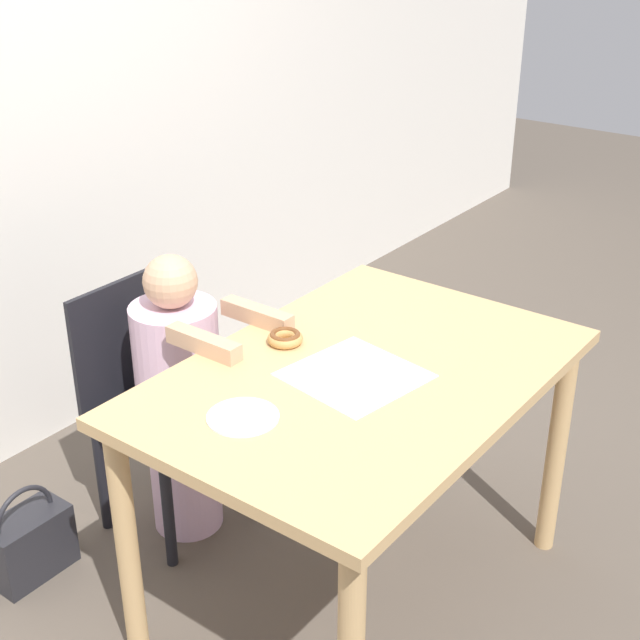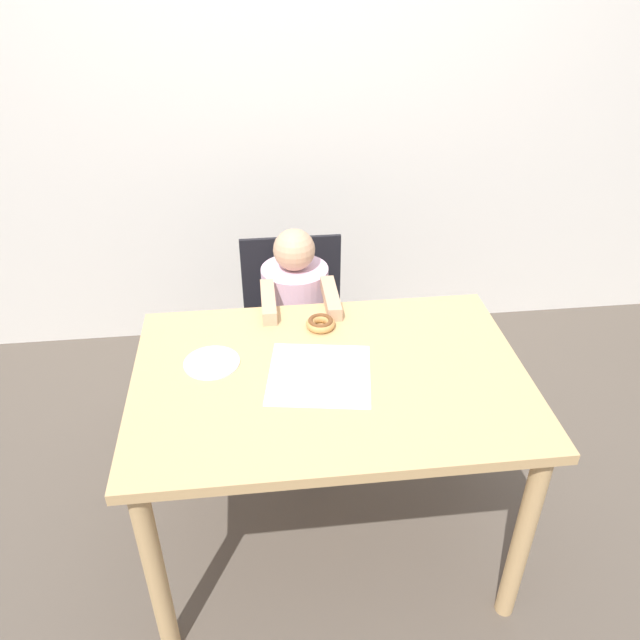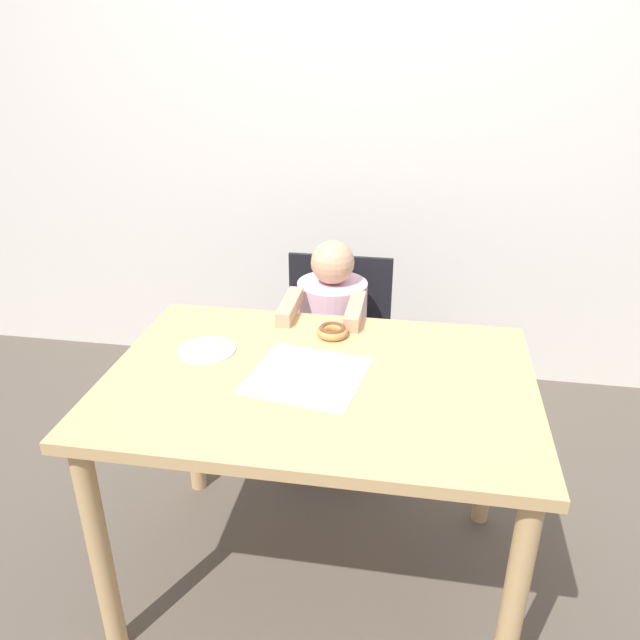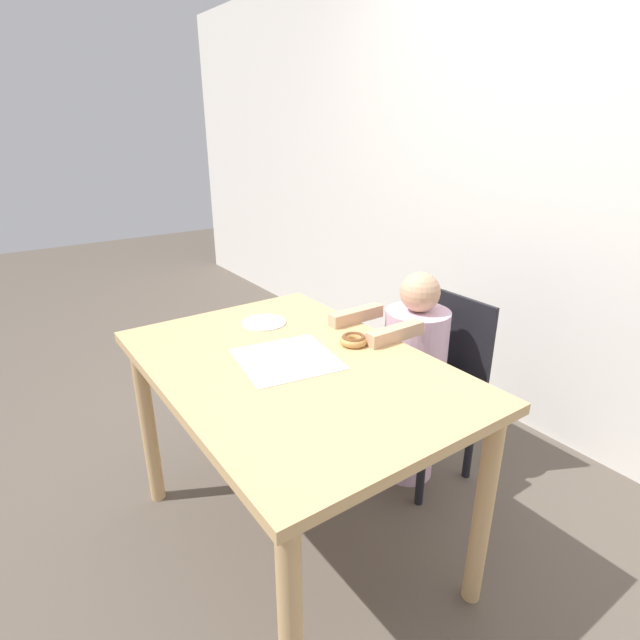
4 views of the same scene
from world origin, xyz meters
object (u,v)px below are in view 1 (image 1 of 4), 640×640
at_px(child_figure, 181,400).
at_px(handbag, 29,542).
at_px(chair, 157,397).
at_px(donut, 285,338).

relative_size(child_figure, handbag, 3.07).
distance_m(child_figure, handbag, 0.63).
xyz_separation_m(chair, handbag, (-0.47, 0.11, -0.33)).
distance_m(chair, donut, 0.60).
height_order(child_figure, donut, child_figure).
relative_size(child_figure, donut, 9.58).
height_order(chair, child_figure, child_figure).
bearing_deg(donut, child_figure, 98.31).
bearing_deg(child_figure, chair, 90.00).
bearing_deg(handbag, child_figure, -24.97).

